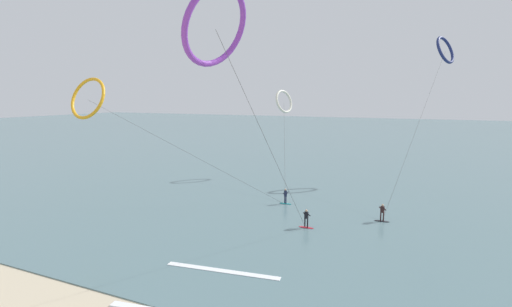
{
  "coord_description": "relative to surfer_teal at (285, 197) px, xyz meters",
  "views": [
    {
      "loc": [
        13.64,
        -9.02,
        11.77
      ],
      "look_at": [
        0.0,
        21.44,
        6.68
      ],
      "focal_mm": 26.28,
      "sensor_mm": 36.0,
      "label": 1
    }
  ],
  "objects": [
    {
      "name": "kite_violet",
      "position": [
        2.78,
        -19.47,
        14.69
      ],
      "size": [
        3.15,
        15.55,
        17.68
      ],
      "rotation": [
        0.0,
        0.0,
        4.49
      ],
      "color": "purple",
      "rests_on": "ground"
    },
    {
      "name": "kite_navy",
      "position": [
        15.52,
        22.65,
        17.41
      ],
      "size": [
        7.01,
        26.81,
        20.28
      ],
      "rotation": [
        0.0,
        0.0,
        1.11
      ],
      "color": "navy",
      "rests_on": "ground"
    },
    {
      "name": "surfer_charcoal",
      "position": [
        10.33,
        -1.81,
        0.0
      ],
      "size": [
        1.4,
        0.66,
        1.7
      ],
      "rotation": [
        0.0,
        0.0,
        5.9
      ],
      "color": "black",
      "rests_on": "ground"
    },
    {
      "name": "wave_crest_far",
      "position": [
        1.53,
        -16.93,
        -0.76
      ],
      "size": [
        8.07,
        1.55,
        0.12
      ],
      "primitive_type": "cube",
      "rotation": [
        0.0,
        0.0,
        0.13
      ],
      "color": "white",
      "rests_on": "ground"
    },
    {
      "name": "kite_ivory",
      "position": [
        -5.83,
        15.33,
        10.21
      ],
      "size": [
        7.07,
        17.28,
        12.82
      ],
      "rotation": [
        0.0,
        0.0,
        1.24
      ],
      "color": "silver",
      "rests_on": "ground"
    },
    {
      "name": "surfer_teal",
      "position": [
        0.0,
        0.0,
        0.0
      ],
      "size": [
        1.4,
        0.73,
        1.7
      ],
      "rotation": [
        0.0,
        0.0,
        2.42
      ],
      "color": "teal",
      "rests_on": "ground"
    },
    {
      "name": "kite_amber",
      "position": [
        -20.47,
        -7.41,
        10.75
      ],
      "size": [
        22.97,
        8.57,
        13.93
      ],
      "rotation": [
        0.0,
        0.0,
        6.25
      ],
      "color": "orange",
      "rests_on": "ground"
    },
    {
      "name": "sea_water",
      "position": [
        -0.29,
        77.72,
        -0.78
      ],
      "size": [
        400.0,
        200.0,
        0.08
      ],
      "primitive_type": "cube",
      "color": "slate",
      "rests_on": "ground"
    },
    {
      "name": "surfer_crimson",
      "position": [
        4.28,
        -6.41,
        0.0
      ],
      "size": [
        1.4,
        0.63,
        1.7
      ],
      "rotation": [
        0.0,
        0.0,
        6.01
      ],
      "color": "red",
      "rests_on": "ground"
    }
  ]
}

